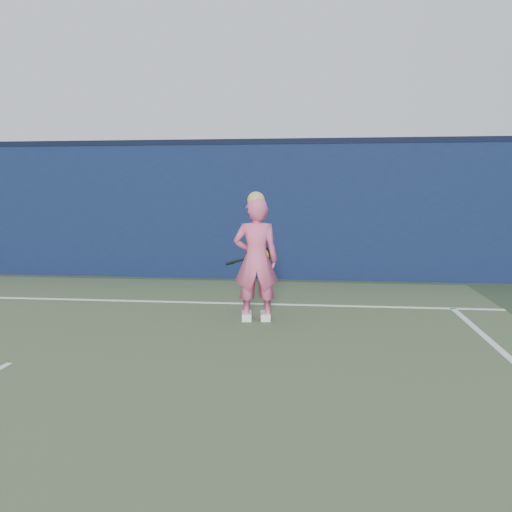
# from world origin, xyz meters

# --- Properties ---
(backstop_wall) EXTENTS (24.00, 0.40, 2.50)m
(backstop_wall) POSITION_xyz_m (0.00, 6.50, 1.25)
(backstop_wall) COLOR #0D173A
(backstop_wall) RESTS_ON ground
(wall_cap) EXTENTS (24.00, 0.42, 0.10)m
(wall_cap) POSITION_xyz_m (0.00, 6.50, 2.55)
(wall_cap) COLOR black
(wall_cap) RESTS_ON backstop_wall
(player) EXTENTS (0.61, 0.45, 1.64)m
(player) POSITION_xyz_m (2.13, 3.05, 0.79)
(player) COLOR #E45886
(player) RESTS_ON ground
(racket) EXTENTS (0.63, 0.14, 0.34)m
(racket) POSITION_xyz_m (2.09, 3.45, 0.77)
(racket) COLOR black
(racket) RESTS_ON ground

